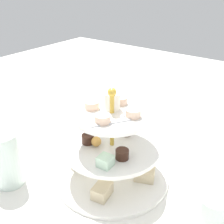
# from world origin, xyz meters

# --- Properties ---
(ground_plane) EXTENTS (2.40, 2.40, 0.00)m
(ground_plane) POSITION_xyz_m (0.00, 0.00, 0.00)
(ground_plane) COLOR silver
(tiered_serving_stand) EXTENTS (0.29, 0.29, 0.24)m
(tiered_serving_stand) POSITION_xyz_m (0.00, 0.00, 0.07)
(tiered_serving_stand) COLOR white
(tiered_serving_stand) RESTS_ON ground_plane
(water_glass_tall_right) EXTENTS (0.07, 0.07, 0.14)m
(water_glass_tall_right) POSITION_xyz_m (-0.17, 0.19, 0.07)
(water_glass_tall_right) COLOR silver
(water_glass_tall_right) RESTS_ON ground_plane
(water_glass_short_left) EXTENTS (0.06, 0.06, 0.07)m
(water_glass_short_left) POSITION_xyz_m (0.01, -0.25, 0.03)
(water_glass_short_left) COLOR silver
(water_glass_short_left) RESTS_ON ground_plane
(butter_knife_left) EXTENTS (0.13, 0.13, 0.00)m
(butter_knife_left) POSITION_xyz_m (0.19, 0.24, 0.00)
(butter_knife_left) COLOR silver
(butter_knife_left) RESTS_ON ground_plane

